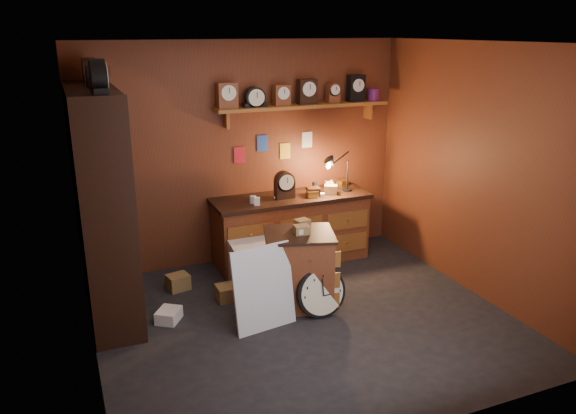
{
  "coord_description": "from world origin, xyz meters",
  "views": [
    {
      "loc": [
        -2.1,
        -4.6,
        2.82
      ],
      "look_at": [
        -0.04,
        0.35,
        1.11
      ],
      "focal_mm": 35.0,
      "sensor_mm": 36.0,
      "label": 1
    }
  ],
  "objects_px": {
    "big_round_clock": "(321,292)",
    "workbench": "(291,225)",
    "shelving_unit": "(98,195)",
    "low_cabinet": "(299,266)"
  },
  "relations": [
    {
      "from": "low_cabinet",
      "to": "big_round_clock",
      "type": "bearing_deg",
      "value": -52.62
    },
    {
      "from": "low_cabinet",
      "to": "big_round_clock",
      "type": "xyz_separation_m",
      "value": [
        0.11,
        -0.31,
        -0.18
      ]
    },
    {
      "from": "shelving_unit",
      "to": "big_round_clock",
      "type": "bearing_deg",
      "value": -25.43
    },
    {
      "from": "workbench",
      "to": "low_cabinet",
      "type": "bearing_deg",
      "value": -108.9
    },
    {
      "from": "low_cabinet",
      "to": "big_round_clock",
      "type": "distance_m",
      "value": 0.37
    },
    {
      "from": "shelving_unit",
      "to": "big_round_clock",
      "type": "xyz_separation_m",
      "value": [
        1.99,
        -0.95,
        -0.99
      ]
    },
    {
      "from": "workbench",
      "to": "big_round_clock",
      "type": "height_order",
      "value": "workbench"
    },
    {
      "from": "workbench",
      "to": "big_round_clock",
      "type": "bearing_deg",
      "value": -100.85
    },
    {
      "from": "big_round_clock",
      "to": "workbench",
      "type": "bearing_deg",
      "value": 79.15
    },
    {
      "from": "workbench",
      "to": "low_cabinet",
      "type": "distance_m",
      "value": 1.2
    }
  ]
}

